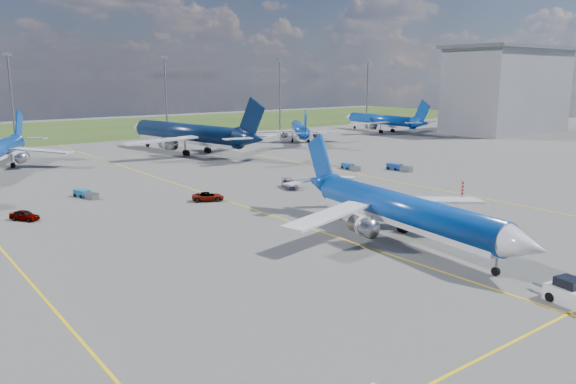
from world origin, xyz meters
TOP-DOWN VIEW (x-y plane):
  - ground at (0.00, 0.00)m, footprint 400.00×400.00m
  - grass_strip at (0.00, 150.00)m, footprint 400.00×80.00m
  - taxiway_lines at (0.17, 27.70)m, footprint 60.25×160.00m
  - floodlight_masts at (10.00, 110.00)m, footprint 202.20×0.50m
  - terminal_building at (120.00, 60.00)m, footprint 42.00×22.00m
  - warning_post at (26.00, 8.00)m, footprint 0.50×0.50m
  - bg_jet_n at (18.99, 76.35)m, footprint 44.91×54.34m
  - bg_jet_ne at (54.21, 79.74)m, footprint 40.94×43.23m
  - bg_jet_ene at (90.05, 83.74)m, footprint 32.91×41.42m
  - main_airliner at (4.56, 0.16)m, footprint 32.83×40.42m
  - pushback_tug at (1.99, -19.34)m, footprint 2.85×5.96m
  - service_car_a at (-25.27, 33.80)m, footprint 3.34×3.94m
  - service_car_b at (-2.16, 29.78)m, footprint 4.93×3.76m
  - service_car_c at (12.46, 29.93)m, footprint 3.45×5.00m
  - baggage_tug_w at (32.46, 37.29)m, footprint 1.98×4.83m
  - baggage_tug_c at (-15.14, 42.53)m, footprint 2.39×4.83m
  - baggage_tug_e at (38.91, 31.13)m, footprint 1.65×5.24m

SIDE VIEW (x-z plane):
  - ground at x=0.00m, z-range 0.00..0.00m
  - bg_jet_n at x=18.99m, z-range -6.38..6.38m
  - bg_jet_ne at x=54.21m, z-range -4.51..4.51m
  - bg_jet_ene at x=90.05m, z-range -5.12..5.12m
  - main_airliner at x=4.56m, z-range -4.85..4.85m
  - grass_strip at x=0.00m, z-range 0.00..0.01m
  - taxiway_lines at x=0.17m, z-range 0.00..0.02m
  - baggage_tug_c at x=-15.14m, z-range -0.03..1.02m
  - baggage_tug_w at x=32.46m, z-range -0.03..1.02m
  - baggage_tug_e at x=38.91m, z-range -0.04..1.13m
  - service_car_b at x=-2.16m, z-range 0.00..1.24m
  - service_car_a at x=-25.27m, z-range 0.00..1.27m
  - service_car_c at x=12.46m, z-range 0.00..1.34m
  - pushback_tug at x=1.99m, z-range -0.19..1.79m
  - warning_post at x=26.00m, z-range 0.00..3.00m
  - floodlight_masts at x=10.00m, z-range 1.21..23.91m
  - terminal_building at x=120.00m, z-range 0.07..26.07m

